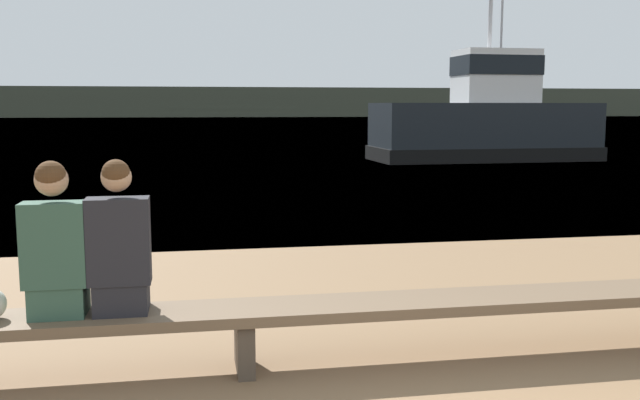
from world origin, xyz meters
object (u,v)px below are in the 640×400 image
bench_main (244,317)px  person_left (55,248)px  person_right (119,247)px  moored_sailboat (506,132)px  tugboat_red (486,125)px

bench_main → person_left: bearing=180.0°
bench_main → person_right: person_right is taller
person_left → moored_sailboat: size_ratio=0.11×
person_right → tugboat_red: (10.63, 18.64, 0.29)m
tugboat_red → person_right: bearing=148.7°
bench_main → person_left: 1.36m
person_right → moored_sailboat: moored_sailboat is taller
bench_main → moored_sailboat: (15.17, 28.58, 0.21)m
tugboat_red → moored_sailboat: moored_sailboat is taller
moored_sailboat → person_left: bearing=168.3°
person_left → moored_sailboat: bearing=60.1°
bench_main → person_left: (-1.25, 0.00, 0.55)m
bench_main → tugboat_red: tugboat_red is taller
person_right → moored_sailboat: (16.01, 28.58, -0.32)m
moored_sailboat → bench_main: bearing=170.2°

